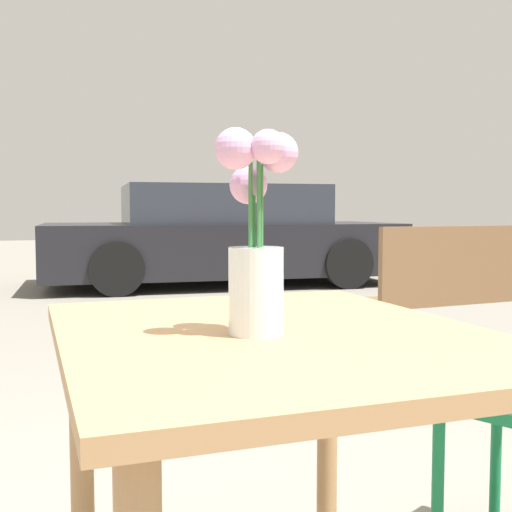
% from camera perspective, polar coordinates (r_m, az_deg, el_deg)
% --- Properties ---
extents(table_front, '(0.73, 0.89, 0.73)m').
position_cam_1_polar(table_front, '(1.14, 1.39, -12.22)').
color(table_front, tan).
rests_on(table_front, ground_plane).
extents(flower_vase, '(0.14, 0.13, 0.34)m').
position_cam_1_polar(flower_vase, '(1.05, -0.01, 0.99)').
color(flower_vase, silver).
rests_on(flower_vase, table_front).
extents(bench_near, '(1.46, 0.43, 0.85)m').
position_cam_1_polar(bench_near, '(3.80, 19.15, -3.40)').
color(bench_near, brown).
rests_on(bench_near, ground_plane).
extents(parked_car, '(4.51, 2.30, 1.24)m').
position_cam_1_polar(parked_car, '(8.12, -3.09, 1.70)').
color(parked_car, black).
rests_on(parked_car, ground_plane).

